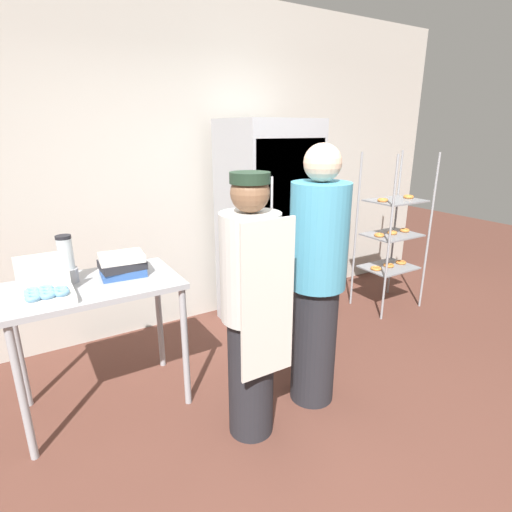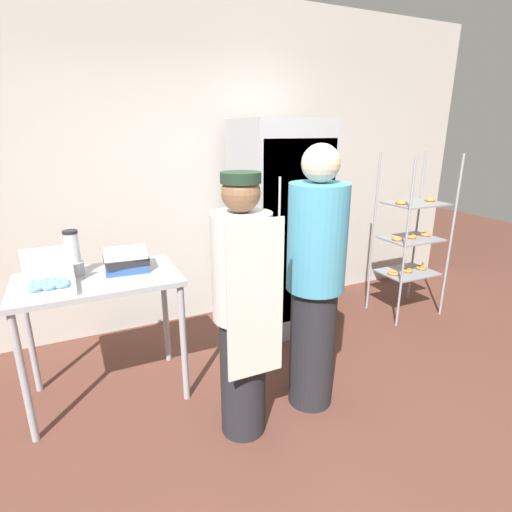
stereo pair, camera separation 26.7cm
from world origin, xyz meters
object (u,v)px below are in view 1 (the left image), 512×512
Objects in this scene: blender_pitcher at (67,262)px; binder_stack at (122,265)px; person_customer at (317,279)px; donut_box at (46,294)px; baking_rack at (392,235)px; person_baker at (251,309)px; refrigerator at (268,228)px.

binder_stack is (0.32, -0.05, -0.06)m from blender_pitcher.
donut_box is at bearing 162.12° from person_customer.
baking_rack is 1.00× the size of person_baker.
baking_rack is at bearing 5.61° from donut_box.
refrigerator is 1.36m from baking_rack.
person_customer is (-0.35, -1.13, -0.06)m from refrigerator.
donut_box is 0.52m from binder_stack.
person_baker is (0.84, -0.82, -0.19)m from blender_pitcher.
blender_pitcher is (-3.03, -0.04, 0.25)m from baking_rack.
baking_rack is 2.35m from person_baker.
blender_pitcher is at bearing 171.08° from binder_stack.
donut_box is 0.17× the size of person_baker.
baking_rack is at bearing 0.78° from blender_pitcher.
blender_pitcher is (0.15, 0.27, 0.09)m from donut_box.
refrigerator is at bearing 12.00° from blender_pitcher.
person_baker is at bearing -44.32° from blender_pitcher.
baking_rack is (1.31, -0.33, -0.17)m from refrigerator.
baking_rack is 5.28× the size of blender_pitcher.
blender_pitcher is 0.33m from binder_stack.
donut_box is 0.92× the size of blender_pitcher.
binder_stack is 0.94m from person_baker.
person_customer reaches higher than binder_stack.
person_customer is at bearing 6.70° from person_baker.
donut_box is at bearing -161.18° from refrigerator.
blender_pitcher is at bearing 135.68° from person_baker.
refrigerator is 1.48m from person_baker.
person_customer is (1.52, -0.49, -0.06)m from donut_box.
donut_box is 0.16× the size of person_customer.
baking_rack is 5.51× the size of binder_stack.
refrigerator is 1.09× the size of person_customer.
person_baker is at bearing -55.89° from binder_stack.
person_baker reaches higher than donut_box.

